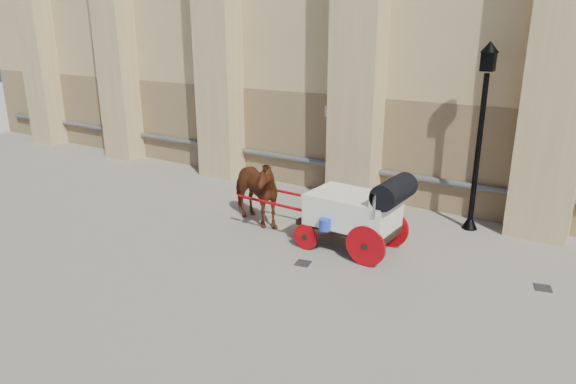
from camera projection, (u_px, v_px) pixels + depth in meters
The scene contains 6 objects.
ground at pixel (323, 249), 11.87m from camera, with size 90.00×90.00×0.00m, color gray.
horse at pixel (252, 190), 13.19m from camera, with size 0.98×2.15×1.82m, color brown.
carriage at pixel (358, 209), 11.50m from camera, with size 4.27×1.52×1.85m.
street_lamp at pixel (480, 133), 12.35m from camera, with size 0.43×0.43×4.60m.
drain_grate_near at pixel (303, 263), 11.13m from camera, with size 0.32×0.32×0.01m, color black.
drain_grate_far at pixel (543, 288), 10.07m from camera, with size 0.32×0.32×0.01m, color black.
Camera 1 is at (5.27, -9.59, 4.86)m, focal length 32.00 mm.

